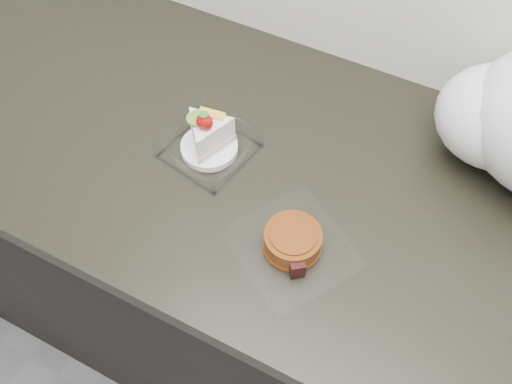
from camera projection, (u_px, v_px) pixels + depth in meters
name	position (u px, v px, depth m)	size (l,w,h in m)	color
counter	(330.00, 308.00, 1.32)	(2.04, 0.64, 0.90)	black
cake_tray	(209.00, 141.00, 0.99)	(0.16, 0.16, 0.11)	white
mooncake_wrap	(293.00, 243.00, 0.89)	(0.24, 0.24, 0.04)	white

